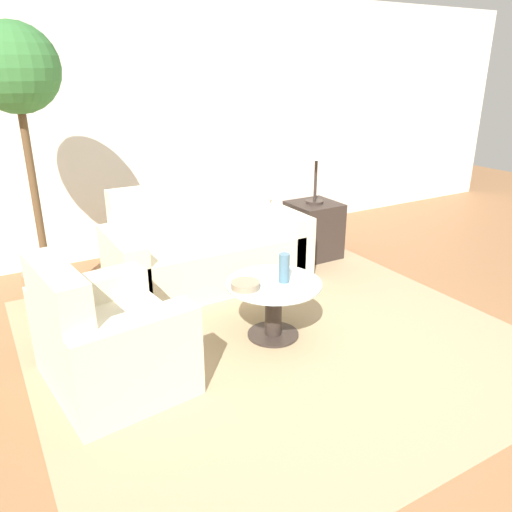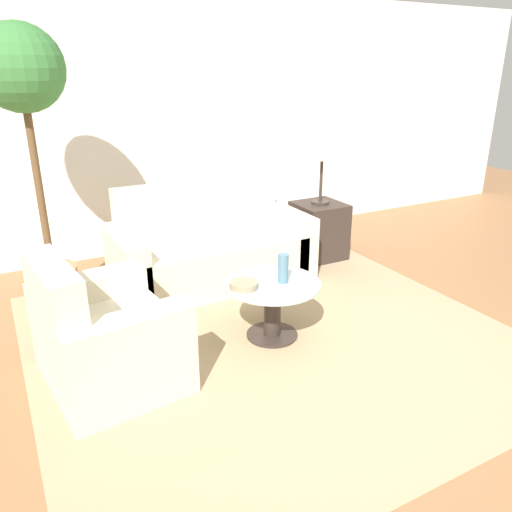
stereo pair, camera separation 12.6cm
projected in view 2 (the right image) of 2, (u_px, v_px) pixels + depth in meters
The scene contains 11 objects.
ground_plane at pixel (342, 379), 3.18m from camera, with size 14.00×14.00×0.00m, color #8E603D.
wall_back at pixel (173, 125), 5.17m from camera, with size 10.00×0.06×2.60m.
rug at pixel (272, 335), 3.69m from camera, with size 3.34×3.21×0.01m.
sofa_main at pixel (209, 250), 4.58m from camera, with size 1.76×0.81×0.89m.
armchair at pixel (101, 341), 3.07m from camera, with size 0.85×0.98×0.85m.
coffee_table at pixel (272, 302), 3.60m from camera, with size 0.69×0.69×0.43m.
side_table at pixel (319, 231), 5.13m from camera, with size 0.47×0.47×0.57m.
table_lamp at pixel (323, 149), 4.83m from camera, with size 0.32×0.32×0.68m.
potted_plant at pixel (26, 108), 3.70m from camera, with size 0.64×0.64×2.18m.
vase at pixel (283, 268), 3.51m from camera, with size 0.08×0.08×0.21m.
bowl at pixel (244, 285), 3.45m from camera, with size 0.20×0.20×0.05m.
Camera 2 is at (-1.76, -2.11, 1.87)m, focal length 35.00 mm.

